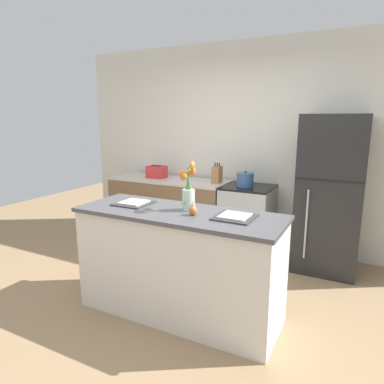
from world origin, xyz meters
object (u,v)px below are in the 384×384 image
Objects in this scene: pear_figurine at (193,210)px; cooking_pot at (245,180)px; plate_setting_right at (235,217)px; toaster at (157,172)px; stove_range at (247,221)px; flower_vase at (188,192)px; plate_setting_left at (134,203)px; refrigerator at (330,195)px; knife_block at (217,175)px.

pear_figurine is 0.52× the size of cooking_pot.
cooking_pot reaches higher than plate_setting_right.
plate_setting_right is at bearing -41.82° from toaster.
stove_range is 1.67m from flower_vase.
stove_range is 2.87× the size of plate_setting_right.
plate_setting_left is 1.00× the size of plate_setting_right.
stove_range is 2.87× the size of plate_setting_left.
pear_figurine is 0.36× the size of plate_setting_left.
cooking_pot is at bearing -140.55° from stove_range.
stove_range is 3.18× the size of toaster.
pear_figurine is at bearing -165.69° from plate_setting_right.
flower_vase is at bearing -122.97° from refrigerator.
pear_figurine is 0.42× the size of knife_block.
plate_setting_right is at bearing -109.62° from refrigerator.
plate_setting_right is 1.11× the size of toaster.
refrigerator is at bearing 1.87° from cooking_pot.
refrigerator is 1.88m from pear_figurine.
toaster is 1.31× the size of cooking_pot.
flower_vase is 1.38× the size of plate_setting_right.
refrigerator is 5.69× the size of plate_setting_right.
knife_block is (0.16, 1.57, 0.04)m from plate_setting_left.
stove_range is 4.15× the size of cooking_pot.
stove_range is 1.75m from plate_setting_left.
cooking_pot is at bearing 70.14° from plate_setting_left.
toaster is at bearing -179.55° from knife_block.
plate_setting_left is at bearing -95.73° from knife_block.
toaster is 1.04× the size of knife_block.
refrigerator is 2.31m from toaster.
toaster is at bearing 130.77° from pear_figurine.
refrigerator reaches higher than plate_setting_left.
cooking_pot is (-0.10, 1.62, -0.01)m from pear_figurine.
toaster reaches higher than pear_figurine.
refrigerator reaches higher than pear_figurine.
pear_figurine is at bearing -7.28° from plate_setting_left.
cooking_pot is at bearing -178.13° from refrigerator.
plate_setting_right is 1.45× the size of cooking_pot.
plate_setting_left is at bearing -109.86° from cooking_pot.
cooking_pot reaches higher than plate_setting_left.
plate_setting_left is at bearing -63.90° from toaster.
knife_block reaches higher than stove_range.
toaster is at bearing 179.89° from stove_range.
flower_vase is 3.82× the size of pear_figurine.
stove_range is 1.74m from pear_figurine.
pear_figurine is 0.34m from plate_setting_right.
cooking_pot is 0.40m from knife_block.
toaster is (-1.32, 1.53, -0.13)m from flower_vase.
plate_setting_left is (-1.54, -1.57, 0.08)m from refrigerator.
plate_setting_right is at bearing -75.93° from stove_range.
refrigerator is at bearing 57.03° from flower_vase.
flower_vase is 1.59m from knife_block.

